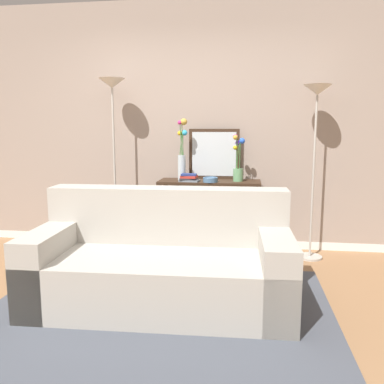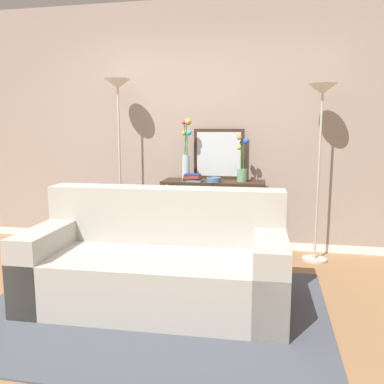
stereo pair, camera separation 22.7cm
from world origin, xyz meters
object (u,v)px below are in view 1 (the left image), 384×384
book_row_under_console (184,246)px  floor_lamp_left (113,117)px  couch (163,264)px  floor_lamp_right (316,124)px  wall_mirror (214,154)px  console_table (209,204)px  vase_short_flowers (238,163)px  fruit_bowl (210,180)px  vase_tall_flowers (182,155)px  book_stack (189,178)px

book_row_under_console → floor_lamp_left: bearing=-175.5°
couch → floor_lamp_right: bearing=44.3°
floor_lamp_left → couch: bearing=-57.9°
floor_lamp_right → wall_mirror: bearing=168.1°
floor_lamp_right → wall_mirror: floor_lamp_right is taller
console_table → wall_mirror: 0.56m
vase_short_flowers → fruit_bowl: vase_short_flowers is taller
vase_tall_flowers → book_stack: bearing=-49.5°
floor_lamp_left → floor_lamp_right: 2.13m
book_stack → wall_mirror: bearing=46.9°
vase_tall_flowers → book_row_under_console: size_ratio=2.12×
couch → vase_tall_flowers: size_ratio=3.00×
console_table → wall_mirror: bearing=78.4°
couch → floor_lamp_left: size_ratio=1.06×
couch → console_table: (0.24, 1.35, 0.24)m
floor_lamp_right → book_row_under_console: size_ratio=5.70×
floor_lamp_right → book_stack: bearing=-178.2°
couch → floor_lamp_right: floor_lamp_right is taller
wall_mirror → fruit_bowl: (-0.01, -0.28, -0.25)m
console_table → floor_lamp_left: size_ratio=0.58×
floor_lamp_right → vase_short_flowers: size_ratio=3.61×
floor_lamp_right → fruit_bowl: floor_lamp_right is taller
couch → floor_lamp_right: size_ratio=1.11×
fruit_bowl → vase_tall_flowers: bearing=158.2°
wall_mirror → vase_tall_flowers: bearing=-155.3°
floor_lamp_left → vase_tall_flowers: 0.85m
couch → vase_tall_flowers: 1.56m
couch → book_row_under_console: size_ratio=6.34×
console_table → book_stack: (-0.21, -0.10, 0.29)m
vase_tall_flowers → book_row_under_console: (0.02, -0.01, -1.01)m
console_table → book_stack: 0.37m
fruit_bowl → console_table: bearing=99.3°
vase_tall_flowers → fruit_bowl: size_ratio=4.29×
console_table → vase_short_flowers: bearing=-1.2°
floor_lamp_left → wall_mirror: bearing=11.5°
couch → vase_short_flowers: 1.60m
book_stack → floor_lamp_right: bearing=1.8°
couch → wall_mirror: size_ratio=3.57×
floor_lamp_right → vase_tall_flowers: bearing=177.3°
vase_tall_flowers → fruit_bowl: 0.42m
vase_short_flowers → book_row_under_console: (-0.59, 0.01, -0.94)m
couch → wall_mirror: wall_mirror is taller
book_stack → vase_tall_flowers: bearing=130.5°
wall_mirror → book_stack: bearing=-133.1°
book_stack → console_table: bearing=25.4°
couch → floor_lamp_left: 1.92m
couch → fruit_bowl: couch is taller
floor_lamp_left → wall_mirror: 1.18m
couch → vase_short_flowers: (0.54, 1.34, 0.69)m
wall_mirror → book_row_under_console: size_ratio=1.77×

